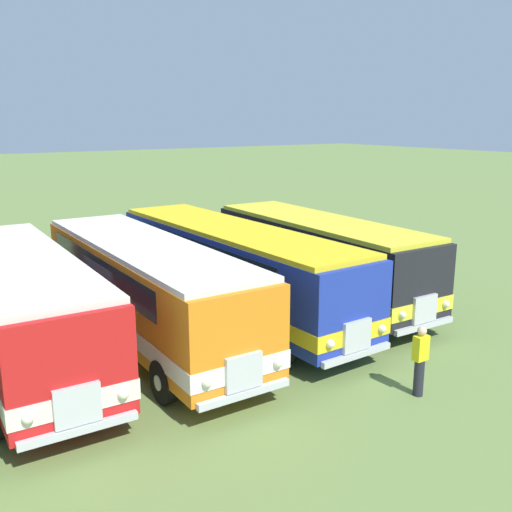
% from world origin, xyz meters
% --- Properties ---
extents(ground_plane, '(200.00, 200.00, 0.00)m').
position_xyz_m(ground_plane, '(0.00, 0.00, 0.00)').
color(ground_plane, olive).
extents(bus_third_in_row, '(2.89, 10.31, 2.99)m').
position_xyz_m(bus_third_in_row, '(-1.66, -0.06, 1.75)').
color(bus_third_in_row, red).
rests_on(bus_third_in_row, ground).
extents(bus_fourth_in_row, '(2.72, 10.86, 2.99)m').
position_xyz_m(bus_fourth_in_row, '(1.66, -0.28, 1.76)').
color(bus_fourth_in_row, orange).
rests_on(bus_fourth_in_row, ground).
extents(bus_fifth_in_row, '(2.78, 11.64, 2.99)m').
position_xyz_m(bus_fifth_in_row, '(4.98, 0.30, 1.76)').
color(bus_fifth_in_row, '#1E339E').
rests_on(bus_fifth_in_row, ground).
extents(bus_sixth_in_row, '(2.83, 9.94, 2.99)m').
position_xyz_m(bus_sixth_in_row, '(8.30, -0.12, 1.75)').
color(bus_sixth_in_row, black).
rests_on(bus_sixth_in_row, ground).
extents(marshal_person, '(0.36, 0.24, 1.73)m').
position_xyz_m(marshal_person, '(5.61, -7.08, 0.89)').
color(marshal_person, '#23232D').
rests_on(marshal_person, ground).
extents(rope_fence_line, '(22.67, 0.08, 1.05)m').
position_xyz_m(rope_fence_line, '(0.00, 10.13, 0.66)').
color(rope_fence_line, '#8C704C').
rests_on(rope_fence_line, ground).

